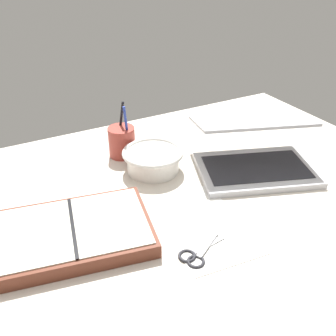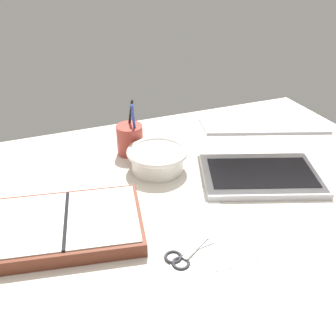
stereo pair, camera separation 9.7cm
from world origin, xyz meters
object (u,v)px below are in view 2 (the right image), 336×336
object	(u,v)px
planner	(67,225)
bowl	(157,158)
scissors	(182,257)
laptop	(260,157)
pen_cup	(130,139)

from	to	relation	value
planner	bowl	bearing A→B (deg)	43.51
bowl	scissors	size ratio (longest dim) A/B	1.46
laptop	pen_cup	bearing A→B (deg)	161.08
laptop	pen_cup	world-z (taller)	pen_cup
bowl	pen_cup	distance (cm)	13.38
bowl	laptop	bearing A→B (deg)	-25.16
bowl	pen_cup	world-z (taller)	pen_cup
bowl	planner	size ratio (longest dim) A/B	0.47
pen_cup	planner	bearing A→B (deg)	-128.14
scissors	bowl	bearing A→B (deg)	58.56
bowl	pen_cup	bearing A→B (deg)	109.61
planner	laptop	bearing A→B (deg)	17.04
laptop	scissors	world-z (taller)	laptop
pen_cup	scissors	world-z (taller)	pen_cup
laptop	scissors	xyz separation A→B (cm)	(-34.24, -23.43, -4.72)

